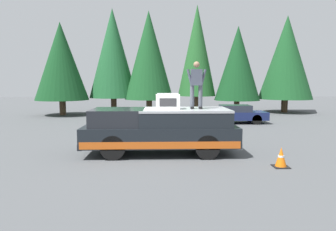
# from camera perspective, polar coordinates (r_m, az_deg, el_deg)

# --- Properties ---
(ground_plane) EXTENTS (90.00, 90.00, 0.00)m
(ground_plane) POSITION_cam_1_polar(r_m,az_deg,el_deg) (11.17, -3.56, -7.29)
(ground_plane) COLOR #4C4F51
(pickup_truck) EXTENTS (2.01, 5.54, 1.65)m
(pickup_truck) POSITION_cam_1_polar(r_m,az_deg,el_deg) (11.17, -1.43, -2.72)
(pickup_truck) COLOR black
(pickup_truck) RESTS_ON ground
(compressor_unit) EXTENTS (0.65, 0.84, 0.56)m
(compressor_unit) POSITION_cam_1_polar(r_m,az_deg,el_deg) (10.95, -0.05, 2.66)
(compressor_unit) COLOR silver
(compressor_unit) RESTS_ON pickup_truck
(person_on_truck_bed) EXTENTS (0.29, 0.72, 1.69)m
(person_on_truck_bed) POSITION_cam_1_polar(r_m,az_deg,el_deg) (11.07, 5.30, 5.91)
(person_on_truck_bed) COLOR #4C515B
(person_on_truck_bed) RESTS_ON pickup_truck
(parked_car_navy) EXTENTS (1.64, 4.10, 1.16)m
(parked_car_navy) POSITION_cam_1_polar(r_m,az_deg,el_deg) (20.07, 12.16, 0.26)
(parked_car_navy) COLOR navy
(parked_car_navy) RESTS_ON ground
(traffic_cone) EXTENTS (0.47, 0.47, 0.62)m
(traffic_cone) POSITION_cam_1_polar(r_m,az_deg,el_deg) (10.12, 20.29, -7.41)
(traffic_cone) COLOR black
(traffic_cone) RESTS_ON ground
(conifer_far_left) EXTENTS (4.53, 4.53, 8.27)m
(conifer_far_left) POSITION_cam_1_polar(r_m,az_deg,el_deg) (28.59, 21.16, 10.00)
(conifer_far_left) COLOR #4C3826
(conifer_far_left) RESTS_ON ground
(conifer_left) EXTENTS (3.72, 3.72, 7.19)m
(conifer_left) POSITION_cam_1_polar(r_m,az_deg,el_deg) (26.19, 12.83, 9.42)
(conifer_left) COLOR #4C3826
(conifer_left) RESTS_ON ground
(conifer_center_left) EXTENTS (3.22, 3.22, 9.07)m
(conifer_center_left) POSITION_cam_1_polar(r_m,az_deg,el_deg) (26.59, 5.41, 11.87)
(conifer_center_left) COLOR #4C3826
(conifer_center_left) RESTS_ON ground
(conifer_center_right) EXTENTS (4.02, 4.02, 8.41)m
(conifer_center_right) POSITION_cam_1_polar(r_m,az_deg,el_deg) (25.65, -3.58, 11.08)
(conifer_center_right) COLOR #4C3826
(conifer_center_right) RESTS_ON ground
(conifer_right) EXTENTS (4.02, 4.02, 8.76)m
(conifer_right) POSITION_cam_1_polar(r_m,az_deg,el_deg) (26.75, -10.22, 11.28)
(conifer_right) COLOR #4C3826
(conifer_right) RESTS_ON ground
(conifer_far_right) EXTENTS (4.14, 4.14, 7.29)m
(conifer_far_right) POSITION_cam_1_polar(r_m,az_deg,el_deg) (25.82, -19.28, 9.47)
(conifer_far_right) COLOR #4C3826
(conifer_far_right) RESTS_ON ground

